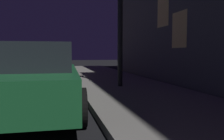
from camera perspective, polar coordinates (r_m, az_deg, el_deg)
The scene contains 3 objects.
car_green at distance 5.14m, azimuth -19.04°, elevation -1.71°, with size 2.18×4.42×1.43m.
car_white at distance 10.68m, azimuth -16.49°, elevation 1.23°, with size 2.13×4.56×1.43m.
car_yellow_cab at distance 16.44m, azimuth -15.66°, elevation 2.30°, with size 2.14×4.36×1.43m.
Camera 1 is at (3.30, -1.39, 1.23)m, focal length 36.13 mm.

